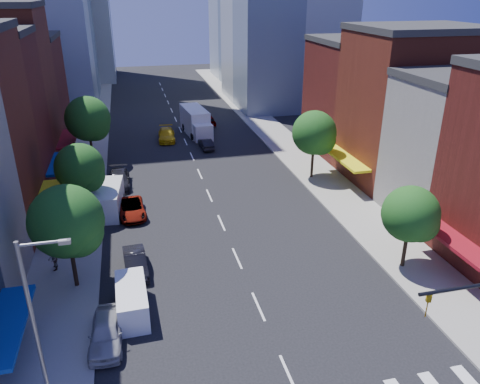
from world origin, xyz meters
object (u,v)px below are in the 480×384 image
object	(u,v)px
cargo_van_far	(108,200)
traffic_car_far	(208,120)
parked_car_third	(132,209)
box_truck	(196,122)
parked_car_rear	(119,179)
pedestrian_far	(53,259)
parked_car_front	(106,332)
cargo_van_near	(132,302)
taxi	(167,135)
parked_car_second	(135,263)
traffic_car_oncoming	(206,144)

from	to	relation	value
cargo_van_far	traffic_car_far	xyz separation A→B (m)	(13.89, 27.04, -0.47)
parked_car_third	box_truck	distance (m)	25.89
parked_car_rear	pedestrian_far	xyz separation A→B (m)	(-4.64, -15.15, 0.25)
parked_car_front	cargo_van_near	bearing A→B (deg)	59.59
parked_car_front	taxi	distance (m)	39.17
cargo_van_near	parked_car_front	bearing A→B (deg)	-125.43
traffic_car_far	parked_car_front	bearing A→B (deg)	70.03
cargo_van_near	cargo_van_far	xyz separation A→B (m)	(-1.67, 15.42, 0.25)
parked_car_third	traffic_car_far	xyz separation A→B (m)	(11.87, 28.27, 0.06)
cargo_van_far	taxi	size ratio (longest dim) A/B	1.12
traffic_car_far	pedestrian_far	size ratio (longest dim) A/B	2.50
traffic_car_far	box_truck	distance (m)	4.92
parked_car_front	parked_car_third	xyz separation A→B (m)	(1.86, 16.47, -0.11)
parked_car_third	cargo_van_far	distance (m)	2.42
cargo_van_far	traffic_car_far	world-z (taller)	cargo_van_far
parked_car_third	parked_car_rear	size ratio (longest dim) A/B	0.92
traffic_car_far	parked_car_second	bearing A→B (deg)	69.56
traffic_car_far	box_truck	bearing A→B (deg)	56.96
parked_car_rear	traffic_car_far	size ratio (longest dim) A/B	1.23
pedestrian_far	cargo_van_far	bearing A→B (deg)	153.90
parked_car_third	traffic_car_oncoming	world-z (taller)	parked_car_third
traffic_car_oncoming	cargo_van_far	bearing A→B (deg)	50.31
cargo_van_near	taxi	distance (m)	36.67
box_truck	pedestrian_far	size ratio (longest dim) A/B	5.19
cargo_van_near	cargo_van_far	bearing A→B (deg)	94.46
cargo_van_far	pedestrian_far	xyz separation A→B (m)	(-3.71, -9.13, -0.20)
taxi	traffic_car_oncoming	xyz separation A→B (m)	(4.52, -4.78, -0.13)
parked_car_third	pedestrian_far	world-z (taller)	pedestrian_far
cargo_van_near	pedestrian_far	bearing A→B (deg)	128.81
cargo_van_near	taxi	bearing A→B (deg)	79.65
parked_car_rear	traffic_car_far	world-z (taller)	parked_car_rear
parked_car_second	parked_car_front	bearing A→B (deg)	-108.11
traffic_car_oncoming	traffic_car_far	size ratio (longest dim) A/B	0.90
cargo_van_near	traffic_car_far	size ratio (longest dim) A/B	1.07
parked_car_second	pedestrian_far	world-z (taller)	pedestrian_far
traffic_car_far	pedestrian_far	world-z (taller)	pedestrian_far
cargo_van_near	traffic_car_oncoming	bearing A→B (deg)	70.62
parked_car_rear	box_truck	bearing A→B (deg)	58.22
taxi	traffic_car_oncoming	bearing A→B (deg)	-42.72
parked_car_rear	parked_car_second	bearing A→B (deg)	-86.00
taxi	traffic_car_oncoming	distance (m)	6.58
parked_car_second	cargo_van_near	size ratio (longest dim) A/B	0.95
parked_car_second	cargo_van_far	bearing A→B (deg)	97.26
parked_car_second	parked_car_third	bearing A→B (deg)	86.42
box_truck	parked_car_third	bearing A→B (deg)	-117.32
parked_car_front	parked_car_second	size ratio (longest dim) A/B	1.05
parked_car_third	pedestrian_far	bearing A→B (deg)	-129.83
traffic_car_oncoming	traffic_car_far	distance (m)	11.21
parked_car_second	traffic_car_far	distance (m)	39.40
box_truck	cargo_van_far	bearing A→B (deg)	-122.53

